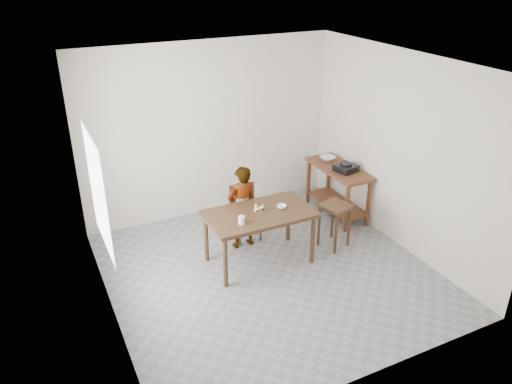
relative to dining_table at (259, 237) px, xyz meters
name	(u,v)px	position (x,y,z in m)	size (l,w,h in m)	color
floor	(269,274)	(0.00, -0.30, -0.40)	(4.00, 4.00, 0.04)	gray
ceiling	(272,63)	(0.00, -0.30, 2.35)	(4.00, 4.00, 0.04)	white
wall_back	(209,130)	(0.00, 1.72, 0.98)	(4.00, 0.04, 2.70)	silver
wall_front	(378,264)	(0.00, -2.32, 0.98)	(4.00, 0.04, 2.70)	silver
wall_left	(98,214)	(-2.02, -0.30, 0.98)	(0.04, 4.00, 2.70)	silver
wall_right	(402,152)	(2.02, -0.30, 0.98)	(0.04, 4.00, 2.70)	silver
window_pane	(98,192)	(-1.97, -0.10, 1.12)	(0.02, 1.10, 1.30)	white
dining_table	(259,237)	(0.00, 0.00, 0.00)	(1.40, 0.80, 0.75)	#432B18
prep_counter	(337,191)	(1.72, 0.70, 0.03)	(0.50, 1.20, 0.80)	#59311B
child	(242,207)	(-0.04, 0.48, 0.23)	(0.45, 0.29, 1.22)	white
dining_chair	(246,213)	(0.12, 0.67, 0.02)	(0.38, 0.38, 0.79)	#432B18
stool	(334,225)	(1.14, -0.09, -0.05)	(0.37, 0.37, 0.65)	#432B18
glass_tumbler	(242,220)	(-0.33, -0.17, 0.43)	(0.08, 0.08, 0.10)	white
small_bowl	(281,207)	(0.32, -0.02, 0.40)	(0.13, 0.13, 0.04)	white
banana	(259,208)	(0.02, 0.05, 0.40)	(0.16, 0.11, 0.06)	yellow
serving_bowl	(328,158)	(1.73, 1.03, 0.45)	(0.24, 0.24, 0.06)	white
gas_burner	(346,168)	(1.73, 0.54, 0.47)	(0.29, 0.29, 0.10)	black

